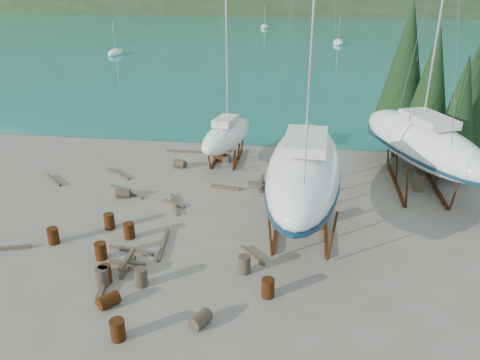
# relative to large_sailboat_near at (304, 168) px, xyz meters

# --- Properties ---
(ground) EXTENTS (600.00, 600.00, 0.00)m
(ground) POSITION_rel_large_sailboat_near_xyz_m (-4.15, -2.28, -3.36)
(ground) COLOR #675D51
(ground) RESTS_ON ground
(far_house_left) EXTENTS (6.60, 5.60, 5.60)m
(far_house_left) POSITION_rel_large_sailboat_near_xyz_m (-64.15, 187.72, -0.43)
(far_house_left) COLOR beige
(far_house_left) RESTS_ON ground
(far_house_center) EXTENTS (6.60, 5.60, 5.60)m
(far_house_center) POSITION_rel_large_sailboat_near_xyz_m (-24.15, 187.72, -0.43)
(far_house_center) COLOR beige
(far_house_center) RESTS_ON ground
(far_house_right) EXTENTS (6.60, 5.60, 5.60)m
(far_house_right) POSITION_rel_large_sailboat_near_xyz_m (25.85, 187.72, -0.43)
(far_house_right) COLOR beige
(far_house_right) RESTS_ON ground
(cypress_near_right) EXTENTS (3.60, 3.60, 10.00)m
(cypress_near_right) POSITION_rel_large_sailboat_near_xyz_m (8.35, 9.72, 2.43)
(cypress_near_right) COLOR black
(cypress_near_right) RESTS_ON ground
(cypress_mid_right) EXTENTS (3.06, 3.06, 8.50)m
(cypress_mid_right) POSITION_rel_large_sailboat_near_xyz_m (9.85, 7.72, 1.56)
(cypress_mid_right) COLOR black
(cypress_mid_right) RESTS_ON ground
(cypress_back_left) EXTENTS (4.14, 4.14, 11.50)m
(cypress_back_left) POSITION_rel_large_sailboat_near_xyz_m (6.85, 11.72, 3.30)
(cypress_back_left) COLOR black
(cypress_back_left) RESTS_ON ground
(cypress_far_right) EXTENTS (3.24, 3.24, 9.00)m
(cypress_far_right) POSITION_rel_large_sailboat_near_xyz_m (11.35, 10.72, 1.85)
(cypress_far_right) COLOR black
(cypress_far_right) RESTS_ON ground
(moored_boat_left) EXTENTS (2.00, 5.00, 6.05)m
(moored_boat_left) POSITION_rel_large_sailboat_near_xyz_m (-34.15, 57.72, -2.97)
(moored_boat_left) COLOR white
(moored_boat_left) RESTS_ON ground
(moored_boat_mid) EXTENTS (2.00, 5.00, 6.05)m
(moored_boat_mid) POSITION_rel_large_sailboat_near_xyz_m (5.85, 77.72, -2.97)
(moored_boat_mid) COLOR white
(moored_boat_mid) RESTS_ON ground
(moored_boat_far) EXTENTS (2.00, 5.00, 6.05)m
(moored_boat_far) POSITION_rel_large_sailboat_near_xyz_m (-12.15, 107.72, -2.97)
(moored_boat_far) COLOR white
(moored_boat_far) RESTS_ON ground
(large_sailboat_near) EXTENTS (4.48, 13.43, 20.88)m
(large_sailboat_near) POSITION_rel_large_sailboat_near_xyz_m (0.00, 0.00, 0.00)
(large_sailboat_near) COLOR white
(large_sailboat_near) RESTS_ON ground
(large_sailboat_far) EXTENTS (8.00, 12.67, 19.35)m
(large_sailboat_far) POSITION_rel_large_sailboat_near_xyz_m (7.44, 6.09, -0.20)
(large_sailboat_far) COLOR white
(large_sailboat_far) RESTS_ON ground
(small_sailboat_shore) EXTENTS (3.91, 7.92, 12.13)m
(small_sailboat_shore) POSITION_rel_large_sailboat_near_xyz_m (-5.84, 9.20, -1.36)
(small_sailboat_shore) COLOR white
(small_sailboat_shore) RESTS_ON ground
(worker) EXTENTS (0.38, 0.57, 1.55)m
(worker) POSITION_rel_large_sailboat_near_xyz_m (-1.24, 2.10, -2.58)
(worker) COLOR navy
(worker) RESTS_ON ground
(drum_0) EXTENTS (0.58, 0.58, 0.88)m
(drum_0) POSITION_rel_large_sailboat_near_xyz_m (-12.81, -4.11, -2.92)
(drum_0) COLOR #4F2A0D
(drum_0) RESTS_ON ground
(drum_1) EXTENTS (0.92, 1.05, 0.58)m
(drum_1) POSITION_rel_large_sailboat_near_xyz_m (-3.81, -9.18, -3.07)
(drum_1) COLOR #2D2823
(drum_1) RESTS_ON ground
(drum_3) EXTENTS (0.58, 0.58, 0.88)m
(drum_3) POSITION_rel_large_sailboat_near_xyz_m (-6.79, -10.40, -2.92)
(drum_3) COLOR #4F2A0D
(drum_3) RESTS_ON ground
(drum_4) EXTENTS (1.05, 0.91, 0.58)m
(drum_4) POSITION_rel_large_sailboat_near_xyz_m (-6.34, 8.93, -3.07)
(drum_4) COLOR #4F2A0D
(drum_4) RESTS_ON ground
(drum_5) EXTENTS (0.58, 0.58, 0.88)m
(drum_5) POSITION_rel_large_sailboat_near_xyz_m (-7.04, -6.99, -2.92)
(drum_5) COLOR #2D2823
(drum_5) RESTS_ON ground
(drum_7) EXTENTS (0.58, 0.58, 0.88)m
(drum_7) POSITION_rel_large_sailboat_near_xyz_m (-1.31, -6.96, -2.92)
(drum_7) COLOR #4F2A0D
(drum_7) RESTS_ON ground
(drum_8) EXTENTS (0.58, 0.58, 0.88)m
(drum_8) POSITION_rel_large_sailboat_near_xyz_m (-10.53, -2.18, -2.92)
(drum_8) COLOR #4F2A0D
(drum_8) RESTS_ON ground
(drum_9) EXTENTS (1.02, 0.83, 0.58)m
(drum_9) POSITION_rel_large_sailboat_near_xyz_m (-8.99, 7.17, -3.07)
(drum_9) COLOR #2D2823
(drum_9) RESTS_ON ground
(drum_10) EXTENTS (0.58, 0.58, 0.88)m
(drum_10) POSITION_rel_large_sailboat_near_xyz_m (-8.74, -6.99, -2.92)
(drum_10) COLOR #4F2A0D
(drum_10) RESTS_ON ground
(drum_12) EXTENTS (1.01, 1.05, 0.58)m
(drum_12) POSITION_rel_large_sailboat_near_xyz_m (-7.93, -8.56, -3.07)
(drum_12) COLOR #4F2A0D
(drum_12) RESTS_ON ground
(drum_13) EXTENTS (0.58, 0.58, 0.88)m
(drum_13) POSITION_rel_large_sailboat_near_xyz_m (-9.74, -5.15, -2.92)
(drum_13) COLOR #4F2A0D
(drum_13) RESTS_ON ground
(drum_14) EXTENTS (0.58, 0.58, 0.88)m
(drum_14) POSITION_rel_large_sailboat_near_xyz_m (-9.06, -3.03, -2.92)
(drum_14) COLOR #4F2A0D
(drum_14) RESTS_ON ground
(drum_15) EXTENTS (0.94, 0.67, 0.58)m
(drum_15) POSITION_rel_large_sailboat_near_xyz_m (-11.24, 1.74, -3.07)
(drum_15) COLOR #2D2823
(drum_15) RESTS_ON ground
(drum_16) EXTENTS (0.58, 0.58, 0.88)m
(drum_16) POSITION_rel_large_sailboat_near_xyz_m (-8.78, -7.22, -2.92)
(drum_16) COLOR #2D2823
(drum_16) RESTS_ON ground
(drum_17) EXTENTS (0.58, 0.58, 0.88)m
(drum_17) POSITION_rel_large_sailboat_near_xyz_m (-2.55, -5.31, -2.92)
(drum_17) COLOR #2D2823
(drum_17) RESTS_ON ground
(timber_0) EXTENTS (2.89, 0.17, 0.14)m
(timber_0) POSITION_rel_large_sailboat_near_xyz_m (-9.46, 10.37, -3.29)
(timber_0) COLOR brown
(timber_0) RESTS_ON ground
(timber_1) EXTENTS (1.57, 0.84, 0.19)m
(timber_1) POSITION_rel_large_sailboat_near_xyz_m (0.10, -0.56, -3.26)
(timber_1) COLOR brown
(timber_1) RESTS_ON ground
(timber_2) EXTENTS (1.81, 1.62, 0.19)m
(timber_2) POSITION_rel_large_sailboat_near_xyz_m (-16.89, 3.47, -3.27)
(timber_2) COLOR brown
(timber_2) RESTS_ON ground
(timber_3) EXTENTS (2.51, 0.60, 0.15)m
(timber_3) POSITION_rel_large_sailboat_near_xyz_m (-8.50, -4.38, -3.28)
(timber_3) COLOR brown
(timber_3) RESTS_ON ground
(timber_4) EXTENTS (1.59, 0.93, 0.17)m
(timber_4) POSITION_rel_large_sailboat_near_xyz_m (-7.78, 1.15, -3.27)
(timber_4) COLOR brown
(timber_4) RESTS_ON ground
(timber_5) EXTENTS (0.56, 3.05, 0.16)m
(timber_5) POSITION_rel_large_sailboat_near_xyz_m (-7.06, -3.56, -3.28)
(timber_5) COLOR brown
(timber_5) RESTS_ON ground
(timber_6) EXTENTS (1.48, 1.64, 0.19)m
(timber_6) POSITION_rel_large_sailboat_near_xyz_m (-1.30, 10.29, -3.26)
(timber_6) COLOR brown
(timber_6) RESTS_ON ground
(timber_7) EXTENTS (1.40, 1.56, 0.17)m
(timber_7) POSITION_rel_large_sailboat_near_xyz_m (-2.33, -3.94, -3.27)
(timber_7) COLOR brown
(timber_7) RESTS_ON ground
(timber_8) EXTENTS (1.99, 0.51, 0.19)m
(timber_8) POSITION_rel_large_sailboat_near_xyz_m (-5.06, 3.91, -3.26)
(timber_8) COLOR brown
(timber_8) RESTS_ON ground
(timber_9) EXTENTS (1.71, 1.68, 0.15)m
(timber_9) POSITION_rel_large_sailboat_near_xyz_m (-6.71, 11.61, -3.28)
(timber_9) COLOR brown
(timber_9) RESTS_ON ground
(timber_11) EXTENTS (1.23, 2.69, 0.15)m
(timber_11) POSITION_rel_large_sailboat_near_xyz_m (-7.71, 1.08, -3.28)
(timber_11) COLOR brown
(timber_11) RESTS_ON ground
(timber_14) EXTENTS (2.60, 0.98, 0.18)m
(timber_14) POSITION_rel_large_sailboat_near_xyz_m (-15.06, -5.12, -3.27)
(timber_14) COLOR brown
(timber_14) RESTS_ON ground
(timber_15) EXTENTS (2.83, 1.70, 0.15)m
(timber_15) POSITION_rel_large_sailboat_near_xyz_m (-11.33, 2.41, -3.29)
(timber_15) COLOR brown
(timber_15) RESTS_ON ground
(timber_16) EXTENTS (0.75, 2.54, 0.23)m
(timber_16) POSITION_rel_large_sailboat_near_xyz_m (-8.72, -7.33, -3.24)
(timber_16) COLOR brown
(timber_16) RESTS_ON ground
(timber_17) EXTENTS (2.26, 1.78, 0.16)m
(timber_17) POSITION_rel_large_sailboat_near_xyz_m (-12.95, 5.22, -3.28)
(timber_17) COLOR brown
(timber_17) RESTS_ON ground
(timber_pile_fore) EXTENTS (1.80, 1.80, 0.60)m
(timber_pile_fore) POSITION_rel_large_sailboat_near_xyz_m (-8.14, -5.79, -3.06)
(timber_pile_fore) COLOR brown
(timber_pile_fore) RESTS_ON ground
(timber_pile_aft) EXTENTS (1.80, 1.80, 0.60)m
(timber_pile_aft) POSITION_rel_large_sailboat_near_xyz_m (-2.71, 4.45, -3.06)
(timber_pile_aft) COLOR brown
(timber_pile_aft) RESTS_ON ground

